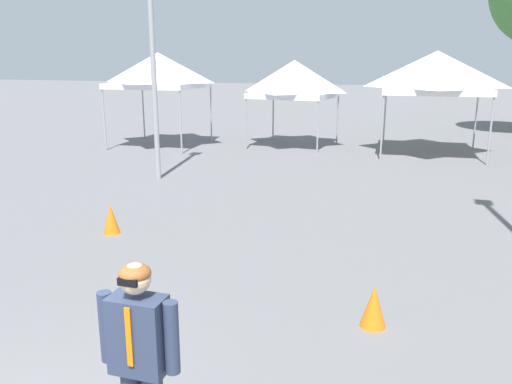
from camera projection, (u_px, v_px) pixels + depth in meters
canopy_tent_center at (158, 70)px, 19.21m from camera, size 3.37×3.37×3.48m
canopy_tent_right_of_center at (294, 79)px, 19.16m from camera, size 3.04×3.04×3.21m
canopy_tent_far_left at (436, 72)px, 17.43m from camera, size 3.69×3.69×3.51m
person_foreground at (140, 357)px, 3.84m from camera, size 0.65×0.27×1.78m
light_pole_opposite_side at (151, 16)px, 13.24m from camera, size 0.36×0.36×7.48m
traffic_cone_lot_center at (374, 306)px, 6.28m from camera, size 0.32×0.32×0.54m
traffic_cone_near_barrier at (111, 219)px, 9.71m from camera, size 0.32×0.32×0.56m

